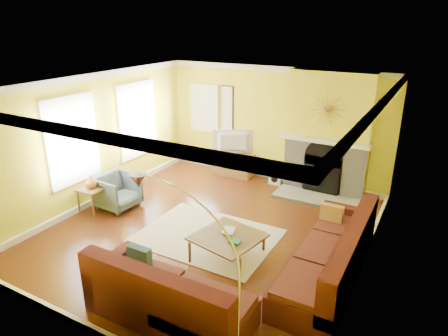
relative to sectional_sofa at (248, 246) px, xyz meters
The scene contains 27 objects.
floor 1.53m from the sectional_sofa, 145.33° to the left, with size 5.50×6.00×0.02m, color #622F14.
ceiling 2.69m from the sectional_sofa, 145.33° to the left, with size 5.50×6.00×0.02m, color white.
wall_back 4.13m from the sectional_sofa, 107.39° to the left, with size 5.50×0.02×2.70m, color yellow.
wall_front 2.65m from the sectional_sofa, 118.92° to the right, with size 5.50×0.02×2.70m, color yellow.
wall_left 4.15m from the sectional_sofa, 168.14° to the left, with size 0.02×6.00×2.70m, color yellow.
wall_right 1.98m from the sectional_sofa, 28.12° to the left, with size 0.02×6.00×2.70m, color yellow.
baseboard 1.51m from the sectional_sofa, 145.33° to the left, with size 5.50×6.00×0.12m, color white, non-canonical shape.
crown_molding 2.63m from the sectional_sofa, 145.33° to the left, with size 5.50×6.00×0.12m, color white, non-canonical shape.
window_left_near 4.59m from the sectional_sofa, 151.48° to the left, with size 0.06×1.22×1.72m, color white.
window_left_far 4.07m from the sectional_sofa, behind, with size 0.06×1.22×1.72m, color white.
window_back 5.02m from the sectional_sofa, 129.29° to the left, with size 0.82×0.06×1.22m, color white.
wall_art 4.67m from the sectional_sofa, 122.83° to the left, with size 0.34×0.04×1.14m, color white.
fireplace 3.74m from the sectional_sofa, 87.68° to the left, with size 1.80×0.40×2.70m, color #A09D97, non-canonical shape.
mantel 3.49m from the sectional_sofa, 87.52° to the left, with size 1.92×0.22×0.08m, color white.
hearth 3.11m from the sectional_sofa, 87.27° to the left, with size 1.80×0.70×0.06m, color #A09D97.
sunburst 3.72m from the sectional_sofa, 87.53° to the left, with size 0.70×0.04×0.70m, color olive, non-canonical shape.
rug 1.33m from the sectional_sofa, 151.81° to the left, with size 2.40×1.80×0.02m, color beige.
sectional_sofa is the anchor object (origin of this frame).
coffee_table 0.58m from the sectional_sofa, 156.44° to the left, with size 1.00×1.00×0.40m, color white, non-canonical shape.
media_console 4.12m from the sectional_sofa, 121.03° to the left, with size 1.00×0.45×0.55m, color brown.
tv 4.14m from the sectional_sofa, 121.03° to the left, with size 1.02×0.13×0.59m, color black.
subwoofer 3.68m from the sectional_sofa, 105.06° to the left, with size 0.30×0.30×0.30m, color white.
armchair 3.43m from the sectional_sofa, 167.67° to the left, with size 0.76×0.78×0.71m, color slate.
side_table 3.63m from the sectional_sofa, behind, with size 0.50×0.50×0.55m, color brown, non-canonical shape.
vase 3.63m from the sectional_sofa, behind, with size 0.24×0.24×0.25m, color orange.
book 0.70m from the sectional_sofa, 153.83° to the left, with size 0.20×0.27×0.03m, color white.
arc_lamp 1.84m from the sectional_sofa, 85.44° to the right, with size 1.35×0.36×2.12m, color silver, non-canonical shape.
Camera 1 is at (3.44, -5.63, 3.71)m, focal length 32.00 mm.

